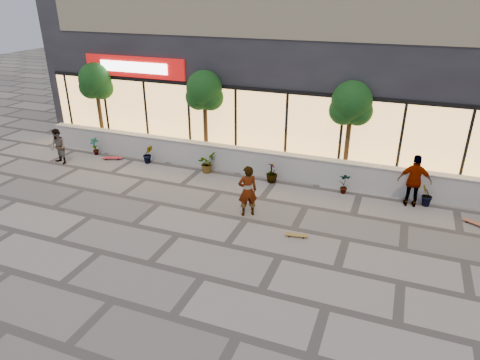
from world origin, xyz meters
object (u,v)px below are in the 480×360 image
(tree_mideast, at_px, (351,106))
(skateboard_left, at_px, (113,158))
(skateboard_center, at_px, (296,235))
(skater_right_near, at_px, (414,181))
(skateboard_right_near, at_px, (475,223))
(tree_west, at_px, (96,83))
(skater_center, at_px, (248,191))
(skater_left, at_px, (58,147))
(tree_midwest, at_px, (204,93))

(tree_mideast, distance_m, skateboard_left, 10.43)
(tree_mideast, height_order, skateboard_center, tree_mideast)
(skater_right_near, xyz_separation_m, skateboard_left, (-12.43, -0.10, -0.85))
(tree_mideast, bearing_deg, skateboard_right_near, -24.79)
(skateboard_right_near, bearing_deg, tree_west, -160.65)
(skater_center, distance_m, skateboard_center, 2.20)
(skater_left, bearing_deg, skater_center, 5.72)
(skater_left, xyz_separation_m, skateboard_center, (11.04, -2.19, -0.70))
(skater_left, bearing_deg, skateboard_left, 47.53)
(skateboard_center, relative_size, skateboard_left, 0.81)
(tree_mideast, bearing_deg, skateboard_center, -97.89)
(tree_mideast, xyz_separation_m, skater_right_near, (2.53, -1.40, -2.05))
(skateboard_left, bearing_deg, skater_left, -168.51)
(tree_mideast, xyz_separation_m, skateboard_center, (-0.67, -4.87, -2.91))
(skateboard_center, relative_size, skateboard_right_near, 0.99)
(skater_center, height_order, skater_right_near, skater_right_near)
(tree_mideast, distance_m, skater_left, 12.22)
(tree_west, height_order, tree_mideast, same)
(skater_center, height_order, skater_left, skater_center)
(tree_midwest, distance_m, tree_mideast, 6.00)
(skateboard_left, distance_m, skateboard_right_near, 14.41)
(tree_west, xyz_separation_m, skater_right_near, (14.03, -1.40, -2.05))
(skateboard_right_near, bearing_deg, skateboard_left, -155.55)
(skater_center, bearing_deg, skateboard_center, 123.90)
(tree_midwest, xyz_separation_m, skater_center, (3.43, -4.08, -2.10))
(skateboard_left, bearing_deg, skateboard_center, -41.67)
(tree_midwest, relative_size, skater_right_near, 2.09)
(tree_mideast, relative_size, skater_left, 2.55)
(skater_left, bearing_deg, skater_right_near, 19.55)
(skateboard_left, bearing_deg, skater_center, -40.98)
(skater_right_near, bearing_deg, tree_midwest, -13.51)
(skater_center, bearing_deg, skateboard_left, -52.78)
(tree_west, bearing_deg, skateboard_right_near, -7.40)
(tree_west, height_order, skater_center, tree_west)
(tree_mideast, xyz_separation_m, skateboard_left, (-9.90, -1.50, -2.90))
(skateboard_left, bearing_deg, tree_midwest, -0.60)
(skater_right_near, bearing_deg, tree_west, -9.88)
(skater_right_near, relative_size, skateboard_right_near, 2.57)
(skater_center, relative_size, skateboard_center, 2.43)
(skater_left, relative_size, skateboard_center, 2.12)
(tree_mideast, relative_size, skater_right_near, 2.09)
(tree_mideast, xyz_separation_m, skater_left, (-11.71, -2.68, -2.22))
(skater_right_near, bearing_deg, skateboard_right_near, 156.80)
(skateboard_left, xyz_separation_m, skateboard_right_near, (14.40, -0.58, -0.01))
(tree_mideast, distance_m, skater_center, 5.26)
(tree_west, bearing_deg, skateboard_left, -43.21)
(skater_center, distance_m, skater_left, 9.25)
(tree_midwest, relative_size, skateboard_right_near, 5.36)
(skateboard_right_near, bearing_deg, skater_right_near, -172.26)
(tree_midwest, relative_size, skateboard_left, 4.39)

